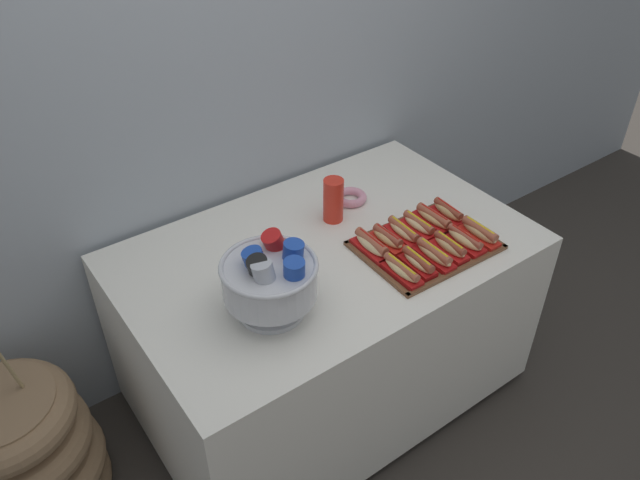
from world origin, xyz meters
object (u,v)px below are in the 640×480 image
object	(u,v)px
hot_dog_8	(403,232)
hot_dog_10	(433,218)
hot_dog_0	(401,270)
donut	(351,197)
hot_dog_1	(418,262)
hot_dog_3	(450,247)
floor_vase	(23,456)
serving_tray	(425,246)
hot_dog_5	(479,232)
cup_stack	(333,200)
hot_dog_9	(419,225)
hot_dog_11	(448,212)
punch_bowl	(271,278)
buffet_table	(326,320)
hot_dog_4	(465,240)
hot_dog_6	(371,245)
hot_dog_2	(434,254)
hot_dog_7	(388,239)

from	to	relation	value
hot_dog_8	hot_dog_10	size ratio (longest dim) A/B	0.90
hot_dog_0	donut	size ratio (longest dim) A/B	1.33
hot_dog_1	hot_dog_3	world-z (taller)	hot_dog_3
floor_vase	serving_tray	distance (m)	1.60
hot_dog_8	donut	bearing A→B (deg)	89.54
hot_dog_5	cup_stack	xyz separation A→B (m)	(-0.35, 0.43, 0.05)
floor_vase	hot_dog_9	bearing A→B (deg)	-12.02
cup_stack	hot_dog_0	bearing A→B (deg)	-92.89
hot_dog_10	hot_dog_11	size ratio (longest dim) A/B	1.17
hot_dog_1	punch_bowl	bearing A→B (deg)	166.88
hot_dog_3	buffet_table	bearing A→B (deg)	138.27
hot_dog_9	cup_stack	bearing A→B (deg)	128.92
serving_tray	hot_dog_11	size ratio (longest dim) A/B	3.11
hot_dog_0	hot_dog_10	world-z (taller)	hot_dog_10
hot_dog_3	hot_dog_4	distance (m)	0.08
buffet_table	hot_dog_9	world-z (taller)	hot_dog_9
hot_dog_6	hot_dog_2	bearing A→B (deg)	-49.13
serving_tray	hot_dog_4	xyz separation A→B (m)	(0.11, -0.09, 0.03)
hot_dog_3	hot_dog_5	size ratio (longest dim) A/B	0.92
hot_dog_6	punch_bowl	world-z (taller)	punch_bowl
hot_dog_0	hot_dog_11	world-z (taller)	hot_dog_11
hot_dog_4	hot_dog_7	xyz separation A→B (m)	(-0.22, 0.17, -0.00)
donut	serving_tray	bearing A→B (deg)	-85.31
hot_dog_1	hot_dog_5	world-z (taller)	hot_dog_5
floor_vase	hot_dog_8	world-z (taller)	floor_vase
hot_dog_1	cup_stack	bearing A→B (deg)	97.34
hot_dog_7	hot_dog_8	size ratio (longest dim) A/B	0.94
hot_dog_0	hot_dog_3	distance (m)	0.23
serving_tray	buffet_table	bearing A→B (deg)	144.40
hot_dog_2	punch_bowl	xyz separation A→B (m)	(-0.60, 0.12, 0.10)
serving_tray	hot_dog_6	xyz separation A→B (m)	(-0.19, 0.09, 0.03)
hot_dog_10	serving_tray	bearing A→B (deg)	-145.15
hot_dog_8	hot_dog_6	bearing A→B (deg)	178.59
hot_dog_9	donut	bearing A→B (deg)	102.77
hot_dog_1	hot_dog_6	size ratio (longest dim) A/B	0.89
floor_vase	hot_dog_0	size ratio (longest dim) A/B	6.35
hot_dog_6	hot_dog_11	bearing A→B (deg)	-1.41
serving_tray	hot_dog_5	world-z (taller)	hot_dog_5
hot_dog_10	hot_dog_0	bearing A→B (deg)	-152.59
hot_dog_4	hot_dog_7	size ratio (longest dim) A/B	1.07
hot_dog_4	hot_dog_6	world-z (taller)	hot_dog_6
serving_tray	hot_dog_8	world-z (taller)	hot_dog_8
hot_dog_4	hot_dog_10	size ratio (longest dim) A/B	0.91
hot_dog_0	hot_dog_8	distance (m)	0.22
hot_dog_0	hot_dog_1	xyz separation A→B (m)	(0.07, -0.00, 0.00)
hot_dog_2	cup_stack	bearing A→B (deg)	107.04
buffet_table	hot_dog_8	distance (m)	0.50
hot_dog_3	cup_stack	size ratio (longest dim) A/B	0.89
floor_vase	donut	xyz separation A→B (m)	(1.43, -0.00, 0.53)
hot_dog_0	hot_dog_5	xyz separation A→B (m)	(0.37, -0.01, 0.00)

